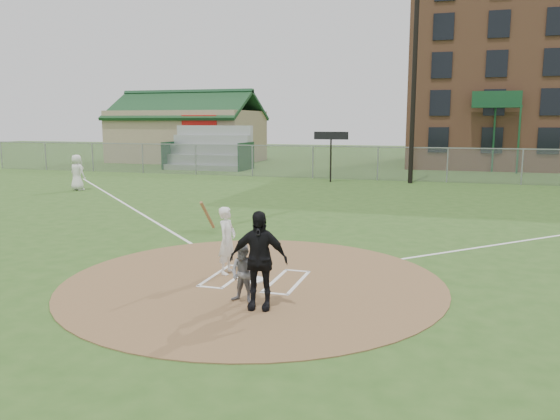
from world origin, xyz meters
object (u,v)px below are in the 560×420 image
(batter_at_plate, at_px, (227,240))
(umpire, at_px, (259,260))
(catcher, at_px, (244,274))
(ondeck_player, at_px, (77,173))
(home_plate, at_px, (253,280))

(batter_at_plate, bearing_deg, umpire, -53.86)
(catcher, bearing_deg, batter_at_plate, 130.02)
(umpire, relative_size, ondeck_player, 1.02)
(home_plate, bearing_deg, umpire, -66.72)
(umpire, bearing_deg, home_plate, 104.80)
(catcher, bearing_deg, ondeck_player, 144.59)
(catcher, height_order, batter_at_plate, batter_at_plate)
(home_plate, relative_size, batter_at_plate, 0.28)
(home_plate, distance_m, umpire, 2.03)
(ondeck_player, distance_m, batter_at_plate, 18.14)
(catcher, distance_m, batter_at_plate, 2.12)
(catcher, bearing_deg, umpire, -21.60)
(home_plate, xyz_separation_m, umpire, (0.72, -1.67, 0.92))
(catcher, distance_m, ondeck_player, 20.18)
(umpire, bearing_deg, batter_at_plate, 117.67)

